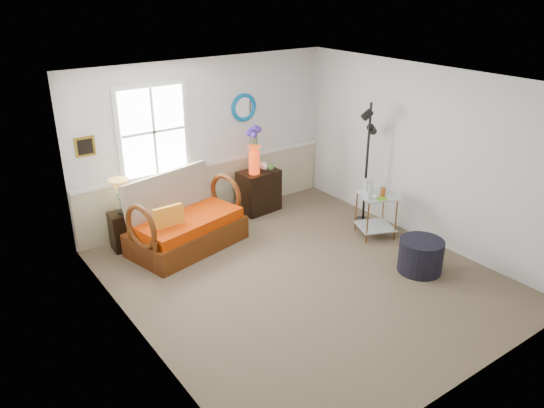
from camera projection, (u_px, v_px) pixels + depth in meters
floor at (303, 277)px, 7.12m from camera, size 4.50×5.00×0.01m
ceiling at (308, 82)px, 6.09m from camera, size 4.50×5.00×0.01m
walls at (305, 187)px, 6.61m from camera, size 4.51×5.01×2.60m
wainscot at (210, 190)px, 8.79m from camera, size 4.46×0.02×0.90m
chair_rail at (209, 164)px, 8.60m from camera, size 4.46×0.04×0.06m
window at (153, 132)px, 7.85m from camera, size 1.14×0.06×1.44m
picture at (85, 147)px, 7.33m from camera, size 0.28×0.03×0.28m
mirror at (244, 107)px, 8.66m from camera, size 0.47×0.07×0.47m
loveseat at (186, 213)px, 7.71m from camera, size 1.83×1.29×1.08m
throw_pillow at (170, 221)px, 7.41m from camera, size 0.43×0.11×0.42m
lamp_stand at (122, 231)px, 7.76m from camera, size 0.34×0.34×0.57m
table_lamp at (120, 197)px, 7.53m from camera, size 0.33×0.33×0.53m
potted_plant at (128, 202)px, 7.64m from camera, size 0.44×0.47×0.31m
cabinet at (259, 191)px, 9.01m from camera, size 0.71×0.50×0.72m
flower_vase at (254, 151)px, 8.61m from camera, size 0.27×0.27×0.79m
side_table at (376, 215)px, 8.14m from camera, size 0.70×0.70×0.68m
tabletop_items at (376, 188)px, 7.93m from camera, size 0.53×0.53×0.24m
floor_lamp at (367, 165)px, 8.36m from camera, size 0.33×0.33×1.98m
ottoman at (421, 256)px, 7.18m from camera, size 0.72×0.72×0.46m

